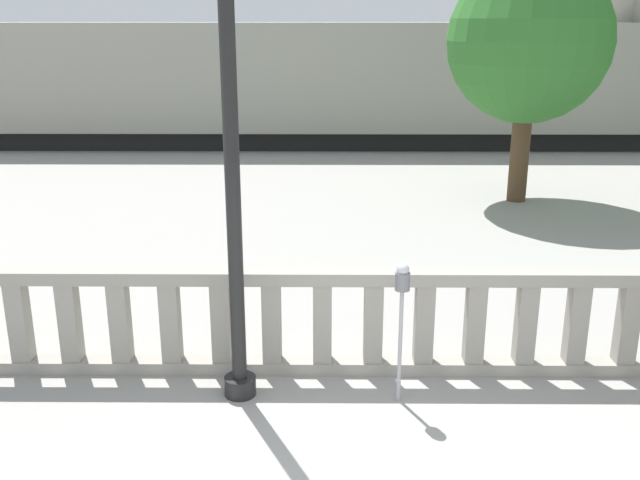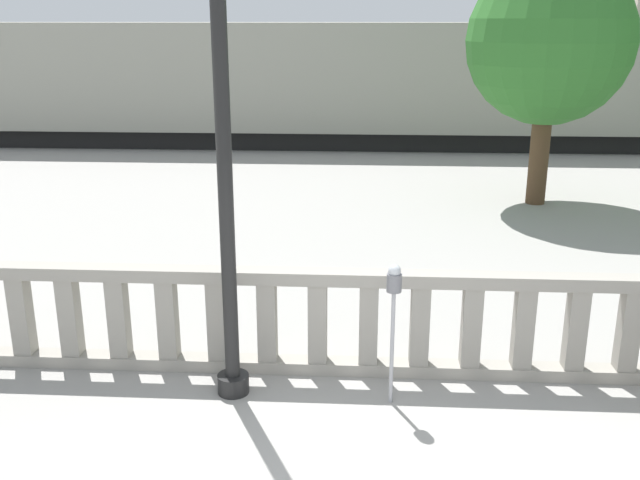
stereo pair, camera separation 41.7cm
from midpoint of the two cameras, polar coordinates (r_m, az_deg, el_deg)
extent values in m
cube|color=gray|center=(7.97, 3.33, -10.07)|extent=(16.79, 0.24, 0.14)
cube|color=gray|center=(7.55, 3.47, -3.03)|extent=(16.79, 0.24, 0.14)
cube|color=gray|center=(8.52, -21.48, -5.61)|extent=(0.20, 0.20, 0.90)
cube|color=gray|center=(8.30, -18.03, -5.83)|extent=(0.20, 0.20, 0.90)
cube|color=gray|center=(8.12, -14.40, -6.03)|extent=(0.20, 0.20, 0.90)
cube|color=gray|center=(7.97, -10.62, -6.21)|extent=(0.20, 0.20, 0.90)
cube|color=gray|center=(7.86, -6.71, -6.37)|extent=(0.20, 0.20, 0.90)
cube|color=gray|center=(7.79, -2.70, -6.50)|extent=(0.20, 0.20, 0.90)
cube|color=gray|center=(7.75, 1.36, -6.60)|extent=(0.20, 0.20, 0.90)
cube|color=gray|center=(7.75, 5.44, -6.68)|extent=(0.20, 0.20, 0.90)
cube|color=gray|center=(7.80, 9.50, -6.71)|extent=(0.20, 0.20, 0.90)
cube|color=gray|center=(7.87, 13.50, -6.72)|extent=(0.20, 0.20, 0.90)
cube|color=gray|center=(7.99, 17.40, -6.69)|extent=(0.20, 0.20, 0.90)
cube|color=gray|center=(8.14, 21.18, -6.63)|extent=(0.20, 0.20, 0.90)
cube|color=gray|center=(8.33, 24.80, -6.55)|extent=(0.20, 0.20, 0.90)
cylinder|color=black|center=(7.59, -5.36, -11.38)|extent=(0.33, 0.33, 0.20)
cylinder|color=black|center=(6.67, -6.16, 13.98)|extent=(0.15, 0.15, 6.31)
cylinder|color=#99999E|center=(7.21, 7.45, -8.58)|extent=(0.04, 0.04, 1.20)
cylinder|color=slate|center=(6.94, 7.67, -3.42)|extent=(0.15, 0.15, 0.18)
sphere|color=#B2B7BC|center=(6.90, 7.71, -2.47)|extent=(0.13, 0.13, 0.13)
cube|color=black|center=(22.41, -4.54, 8.38)|extent=(28.69, 2.37, 0.55)
cube|color=gray|center=(22.20, -4.66, 13.00)|extent=(29.27, 2.96, 3.07)
cylinder|color=#4C3823|center=(15.59, 17.87, 6.51)|extent=(0.40, 0.40, 2.06)
sphere|color=#2D6B28|center=(15.37, 18.67, 14.84)|extent=(3.31, 3.31, 3.31)
camera|label=1|loc=(0.21, -88.59, 0.44)|focal=40.00mm
camera|label=2|loc=(0.21, 91.41, -0.44)|focal=40.00mm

